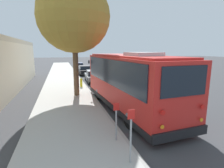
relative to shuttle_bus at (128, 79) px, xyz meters
The scene contains 13 objects.
ground_plane 1.90m from the shuttle_bus, ahead, with size 160.00×160.00×0.00m, color #3D3D3F.
sidewalk_slab 3.96m from the shuttle_bus, 80.43° to the left, with size 80.00×3.81×0.15m, color #B2AFA8.
curb_strip 2.39m from the shuttle_bus, 68.94° to the left, with size 80.00×0.14×0.15m, color #9D9A94.
shuttle_bus is the anchor object (origin of this frame).
parked_sedan_gray 9.84m from the shuttle_bus, ahead, with size 4.32×1.81×1.28m.
parked_sedan_black 16.13m from the shuttle_bus, ahead, with size 4.41×1.72×1.27m.
parked_sedan_navy 22.46m from the shuttle_bus, ahead, with size 4.57×1.87×1.27m.
street_tree 6.36m from the shuttle_bus, 35.27° to the left, with size 5.08×5.08×8.95m.
sign_post_near 5.42m from the shuttle_bus, 158.99° to the left, with size 0.06×0.22×1.66m.
sign_post_far 4.20m from the shuttle_bus, 152.07° to the left, with size 0.06×0.22×1.45m.
fire_hydrant 7.00m from the shuttle_bus, 16.93° to the left, with size 0.22×0.22×0.81m.
lane_stripe_mid 3.59m from the shuttle_bus, 99.09° to the right, with size 2.40×0.14×0.01m, color silver.
lane_stripe_ahead 6.56m from the shuttle_bus, 29.15° to the right, with size 2.40×0.14×0.01m, color silver.
Camera 1 is at (-9.96, 3.90, 3.47)m, focal length 28.00 mm.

